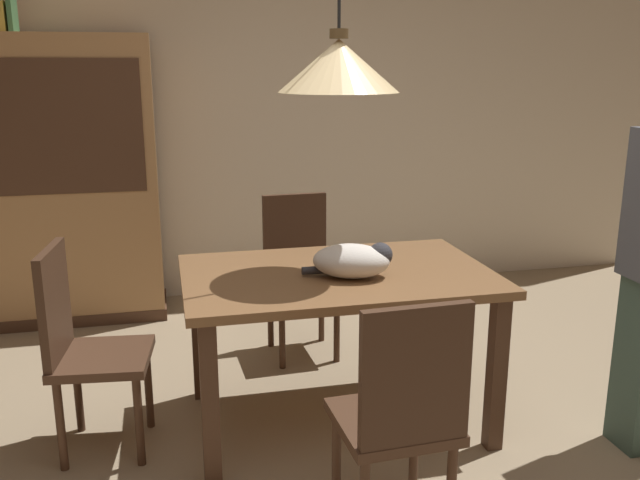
# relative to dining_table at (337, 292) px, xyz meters

# --- Properties ---
(back_wall) EXTENTS (6.40, 0.10, 2.90)m
(back_wall) POSITION_rel_dining_table_xyz_m (-0.06, 2.08, 0.80)
(back_wall) COLOR beige
(back_wall) RESTS_ON ground
(dining_table) EXTENTS (1.40, 0.90, 0.75)m
(dining_table) POSITION_rel_dining_table_xyz_m (0.00, 0.00, 0.00)
(dining_table) COLOR brown
(dining_table) RESTS_ON ground
(chair_near_front) EXTENTS (0.42, 0.42, 0.93)m
(chair_near_front) POSITION_rel_dining_table_xyz_m (0.00, -0.88, -0.14)
(chair_near_front) COLOR #472D1E
(chair_near_front) RESTS_ON ground
(chair_left_side) EXTENTS (0.44, 0.44, 0.93)m
(chair_left_side) POSITION_rel_dining_table_xyz_m (-1.13, 0.01, -0.14)
(chair_left_side) COLOR #472D1E
(chair_left_side) RESTS_ON ground
(chair_far_back) EXTENTS (0.42, 0.42, 0.93)m
(chair_far_back) POSITION_rel_dining_table_xyz_m (-0.00, 0.88, -0.14)
(chair_far_back) COLOR #472D1E
(chair_far_back) RESTS_ON ground
(cat_sleeping) EXTENTS (0.41, 0.32, 0.16)m
(cat_sleeping) POSITION_rel_dining_table_xyz_m (0.05, -0.10, 0.18)
(cat_sleeping) COLOR silver
(cat_sleeping) RESTS_ON dining_table
(pendant_lamp) EXTENTS (0.52, 0.52, 1.30)m
(pendant_lamp) POSITION_rel_dining_table_xyz_m (0.00, 0.00, 1.01)
(pendant_lamp) COLOR beige
(hutch_bookcase) EXTENTS (1.12, 0.45, 1.85)m
(hutch_bookcase) POSITION_rel_dining_table_xyz_m (-1.34, 1.75, 0.24)
(hutch_bookcase) COLOR #A87A4C
(hutch_bookcase) RESTS_ON ground
(book_yellow_short) EXTENTS (0.04, 0.20, 0.18)m
(book_yellow_short) POSITION_rel_dining_table_xyz_m (-1.63, 1.75, 1.29)
(book_yellow_short) COLOR gold
(book_yellow_short) RESTS_ON hutch_bookcase
(book_green_slim) EXTENTS (0.03, 0.20, 0.26)m
(book_green_slim) POSITION_rel_dining_table_xyz_m (-1.58, 1.75, 1.33)
(book_green_slim) COLOR #427A4C
(book_green_slim) RESTS_ON hutch_bookcase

